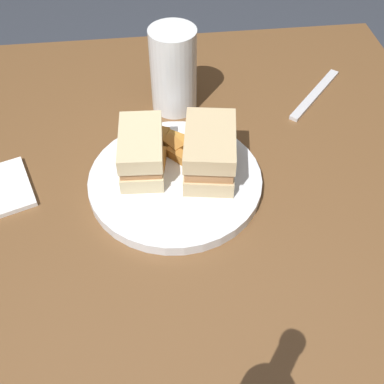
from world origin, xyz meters
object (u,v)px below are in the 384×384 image
at_px(napkin, 0,189).
at_px(plate, 175,181).
at_px(sandwich_half_right, 141,151).
at_px(fork, 315,94).
at_px(sandwich_half_left, 210,152).
at_px(pint_glass, 174,76).

bearing_deg(napkin, plate, 86.19).
relative_size(plate, napkin, 2.43).
bearing_deg(sandwich_half_right, fork, 117.25).
height_order(napkin, fork, napkin).
bearing_deg(fork, sandwich_half_left, 171.23).
bearing_deg(sandwich_half_right, pint_glass, 159.20).
xyz_separation_m(plate, napkin, (-0.02, -0.27, -0.00)).
xyz_separation_m(sandwich_half_left, napkin, (-0.01, -0.32, -0.05)).
xyz_separation_m(sandwich_half_left, fork, (-0.19, 0.23, -0.05)).
relative_size(sandwich_half_left, napkin, 1.18).
height_order(sandwich_half_left, sandwich_half_right, sandwich_half_left).
distance_m(pint_glass, napkin, 0.35).
distance_m(plate, napkin, 0.27).
xyz_separation_m(plate, sandwich_half_right, (-0.03, -0.05, 0.04)).
bearing_deg(sandwich_half_left, sandwich_half_right, -99.47).
height_order(sandwich_half_right, pint_glass, pint_glass).
bearing_deg(fork, napkin, 150.00).
xyz_separation_m(napkin, fork, (-0.18, 0.55, -0.00)).
distance_m(pint_glass, fork, 0.27).
bearing_deg(sandwich_half_right, napkin, -87.35).
distance_m(sandwich_half_left, sandwich_half_right, 0.10).
relative_size(sandwich_half_left, pint_glass, 0.86).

